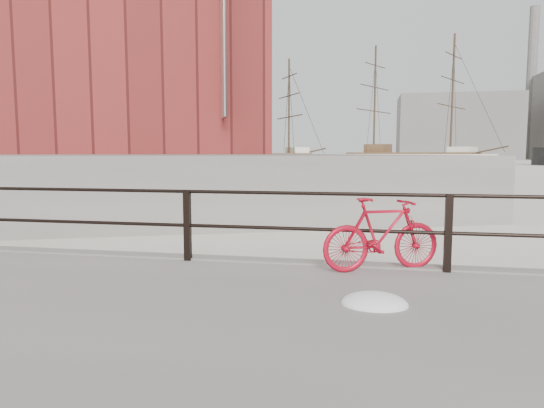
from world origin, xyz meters
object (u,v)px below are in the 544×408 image
at_px(bicycle, 382,234).
at_px(schooner_left, 258,165).
at_px(workboat_near, 53,178).
at_px(workboat_far, 163,169).
at_px(schooner_mid, 410,164).

relative_size(bicycle, schooner_left, 0.07).
height_order(workboat_near, workboat_far, same).
distance_m(schooner_left, workboat_far, 20.30).
xyz_separation_m(schooner_mid, workboat_near, (-30.22, -57.05, 0.00)).
bearing_deg(schooner_left, bicycle, -107.32).
height_order(schooner_left, workboat_far, schooner_left).
xyz_separation_m(bicycle, workboat_far, (-23.90, 47.34, -0.83)).
distance_m(schooner_mid, workboat_far, 47.16).
bearing_deg(workboat_near, schooner_left, 73.14).
bearing_deg(bicycle, workboat_far, 92.90).
xyz_separation_m(workboat_near, workboat_far, (-0.80, 21.53, 0.00)).
bearing_deg(schooner_mid, workboat_far, -103.11).
xyz_separation_m(bicycle, schooner_left, (-16.65, 66.30, -0.83)).
height_order(schooner_left, workboat_near, schooner_left).
height_order(schooner_mid, workboat_near, schooner_mid).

